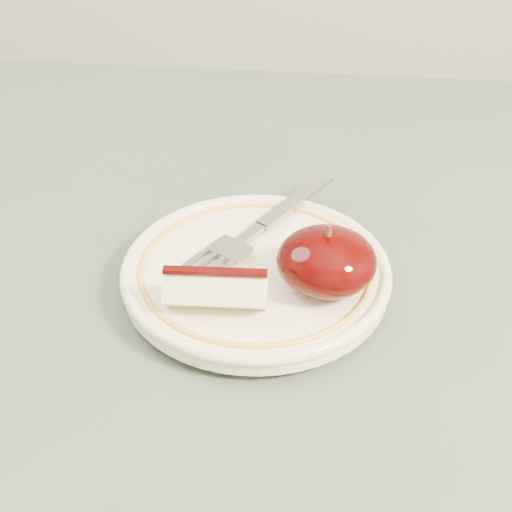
# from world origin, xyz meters

# --- Properties ---
(table) EXTENTS (0.90, 0.90, 0.75)m
(table) POSITION_xyz_m (0.00, 0.00, 0.66)
(table) COLOR brown
(table) RESTS_ON ground
(plate) EXTENTS (0.19, 0.19, 0.02)m
(plate) POSITION_xyz_m (0.01, 0.05, 0.76)
(plate) COLOR #F0E3C9
(plate) RESTS_ON table
(apple_half) EXTENTS (0.07, 0.06, 0.05)m
(apple_half) POSITION_xyz_m (0.06, 0.03, 0.79)
(apple_half) COLOR black
(apple_half) RESTS_ON plate
(apple_wedge) EXTENTS (0.07, 0.03, 0.03)m
(apple_wedge) POSITION_xyz_m (-0.01, -0.00, 0.78)
(apple_wedge) COLOR beige
(apple_wedge) RESTS_ON plate
(fork) EXTENTS (0.11, 0.16, 0.00)m
(fork) POSITION_xyz_m (0.01, 0.09, 0.77)
(fork) COLOR gray
(fork) RESTS_ON plate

